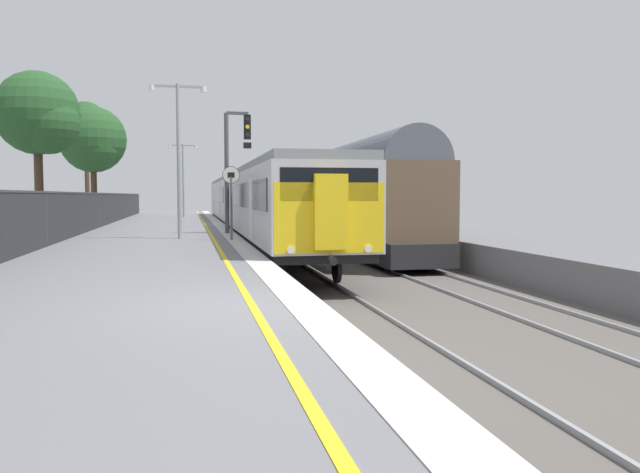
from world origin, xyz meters
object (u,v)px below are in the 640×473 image
signal_gantry (233,158)px  background_tree_left (94,142)px  platform_lamp_far (183,174)px  speed_limit_sign (231,193)px  commuter_train_at_platform (251,201)px  freight_train_adjacent_track (302,194)px  background_tree_right (40,116)px  background_tree_back (86,124)px  platform_lamp_mid (179,148)px

signal_gantry → background_tree_left: 15.78m
signal_gantry → platform_lamp_far: platform_lamp_far is taller
platform_lamp_far → speed_limit_sign: bearing=-85.9°
background_tree_left → signal_gantry: bearing=-62.3°
commuter_train_at_platform → speed_limit_sign: (-1.85, -12.32, 0.37)m
freight_train_adjacent_track → commuter_train_at_platform: bearing=-120.4°
platform_lamp_far → background_tree_left: size_ratio=0.76×
speed_limit_sign → background_tree_right: (-7.33, 5.77, 3.13)m
commuter_train_at_platform → freight_train_adjacent_track: (4.00, 6.82, 0.37)m
commuter_train_at_platform → background_tree_right: 11.80m
background_tree_left → background_tree_back: (-1.35, 6.58, 1.69)m
background_tree_back → background_tree_left: bearing=-78.4°
background_tree_left → platform_lamp_mid: bearing=-73.0°
freight_train_adjacent_track → signal_gantry: bearing=-110.1°
speed_limit_sign → platform_lamp_mid: (-1.77, 1.22, 1.63)m
freight_train_adjacent_track → platform_lamp_far: 9.53m
speed_limit_sign → platform_lamp_far: platform_lamp_far is taller
commuter_train_at_platform → platform_lamp_mid: 11.84m
platform_lamp_mid → freight_train_adjacent_track: bearing=67.0°
speed_limit_sign → platform_lamp_far: bearing=94.1°
background_tree_left → background_tree_right: (-0.40, -12.30, 0.01)m
freight_train_adjacent_track → background_tree_back: 15.91m
freight_train_adjacent_track → speed_limit_sign: (-5.85, -19.15, -0.00)m
signal_gantry → commuter_train_at_platform: bearing=79.8°
commuter_train_at_platform → signal_gantry: bearing=-100.2°
commuter_train_at_platform → freight_train_adjacent_track: size_ratio=0.89×
signal_gantry → speed_limit_sign: 4.44m
background_tree_right → background_tree_back: background_tree_back is taller
background_tree_back → platform_lamp_far: bearing=0.2°
background_tree_left → background_tree_back: size_ratio=0.85×
speed_limit_sign → platform_lamp_mid: platform_lamp_mid is taller
commuter_train_at_platform → speed_limit_sign: size_ratio=15.61×
speed_limit_sign → background_tree_left: background_tree_left is taller
freight_train_adjacent_track → platform_lamp_mid: 19.54m
signal_gantry → platform_lamp_mid: bearing=-126.0°
signal_gantry → platform_lamp_far: bearing=96.0°
signal_gantry → background_tree_right: (-7.70, 1.60, 1.67)m
freight_train_adjacent_track → signal_gantry: size_ratio=9.06×
platform_lamp_mid → background_tree_back: 24.52m
platform_lamp_far → background_tree_right: bearing=-106.4°
signal_gantry → background_tree_left: size_ratio=0.72×
commuter_train_at_platform → platform_lamp_far: bearing=106.3°
freight_train_adjacent_track → background_tree_right: bearing=-134.6°
background_tree_back → platform_lamp_mid: bearing=-74.5°
commuter_train_at_platform → platform_lamp_mid: bearing=-108.1°
commuter_train_at_platform → background_tree_left: (-8.77, 5.75, 3.49)m
platform_lamp_mid → platform_lamp_far: bearing=90.0°
speed_limit_sign → background_tree_right: bearing=141.8°
signal_gantry → background_tree_left: (-7.30, 13.90, 1.65)m
speed_limit_sign → background_tree_back: background_tree_back is taller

